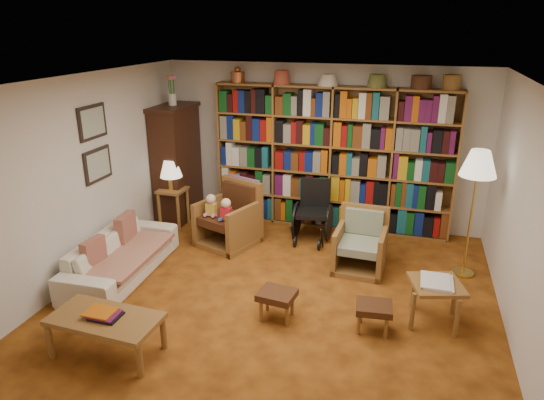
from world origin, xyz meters
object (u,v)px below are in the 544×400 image
at_px(sofa, 121,256).
at_px(side_table_papers, 436,289).
at_px(side_table_lamp, 173,199).
at_px(footstool_b, 374,309).
at_px(armchair_leather, 230,218).
at_px(armchair_sage, 361,245).
at_px(coffee_table, 105,321).
at_px(floor_lamp, 478,169).
at_px(footstool_a, 277,297).
at_px(wheelchair, 313,213).

distance_m(sofa, side_table_papers, 3.81).
height_order(side_table_lamp, side_table_papers, side_table_lamp).
relative_size(sofa, footstool_b, 4.62).
bearing_deg(side_table_papers, armchair_leather, 155.17).
bearing_deg(armchair_sage, side_table_lamp, 170.16).
distance_m(armchair_leather, footstool_b, 2.79).
bearing_deg(coffee_table, floor_lamp, 37.85).
relative_size(side_table_lamp, armchair_sage, 0.79).
xyz_separation_m(side_table_lamp, footstool_a, (2.27, -2.00, -0.19)).
relative_size(sofa, wheelchair, 2.04).
bearing_deg(sofa, armchair_leather, -37.78).
xyz_separation_m(side_table_lamp, side_table_papers, (3.91, -1.59, -0.05)).
bearing_deg(wheelchair, sofa, -139.24).
xyz_separation_m(floor_lamp, coffee_table, (-3.46, -2.69, -1.06)).
xyz_separation_m(side_table_lamp, wheelchair, (2.20, 0.18, -0.05)).
distance_m(armchair_leather, coffee_table, 2.78).
bearing_deg(footstool_a, coffee_table, -143.78).
distance_m(side_table_papers, footstool_a, 1.70).
height_order(sofa, armchair_sage, armchair_sage).
relative_size(sofa, armchair_sage, 2.32).
distance_m(footstool_a, coffee_table, 1.76).
bearing_deg(armchair_sage, footstool_a, -116.13).
distance_m(sofa, floor_lamp, 4.54).
bearing_deg(side_table_lamp, side_table_papers, -22.12).
distance_m(armchair_leather, floor_lamp, 3.40).
bearing_deg(sofa, wheelchair, -51.79).
bearing_deg(sofa, side_table_lamp, 0.97).
bearing_deg(coffee_table, sofa, 117.80).
xyz_separation_m(floor_lamp, footstool_a, (-2.03, -1.64, -1.15)).
distance_m(armchair_leather, armchair_sage, 1.95).
height_order(armchair_sage, footstool_b, armchair_sage).
xyz_separation_m(armchair_leather, footstool_b, (2.24, -1.66, -0.12)).
height_order(floor_lamp, footstool_b, floor_lamp).
height_order(side_table_lamp, wheelchair, wheelchair).
height_order(armchair_sage, floor_lamp, floor_lamp).
height_order(wheelchair, footstool_a, wheelchair).
relative_size(armchair_leather, coffee_table, 0.90).
relative_size(floor_lamp, coffee_table, 1.51).
height_order(armchair_leather, floor_lamp, floor_lamp).
bearing_deg(side_table_papers, footstool_a, -165.86).
bearing_deg(footstool_b, side_table_papers, 29.51).
xyz_separation_m(side_table_papers, footstool_b, (-0.61, -0.34, -0.15)).
relative_size(side_table_lamp, wheelchair, 0.70).
bearing_deg(footstool_b, footstool_a, -176.13).
distance_m(armchair_sage, wheelchair, 1.06).
distance_m(floor_lamp, side_table_papers, 1.64).
relative_size(armchair_sage, wheelchair, 0.88).
relative_size(wheelchair, coffee_table, 0.83).
bearing_deg(side_table_lamp, armchair_leather, -14.32).
relative_size(armchair_sage, floor_lamp, 0.48).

